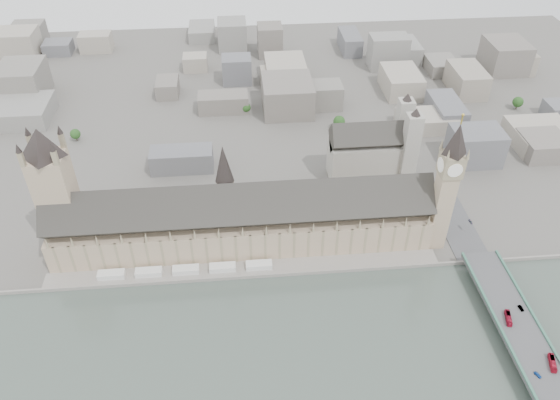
{
  "coord_description": "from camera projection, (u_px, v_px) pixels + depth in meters",
  "views": [
    {
      "loc": [
        0.55,
        -273.17,
        272.21
      ],
      "look_at": [
        27.14,
        21.79,
        37.28
      ],
      "focal_mm": 35.0,
      "sensor_mm": 36.0,
      "label": 1
    }
  ],
  "objects": [
    {
      "name": "ground",
      "position": [
        244.0,
        263.0,
        382.28
      ],
      "size": [
        900.0,
        900.0,
        0.0
      ],
      "primitive_type": "plane",
      "color": "#595651",
      "rests_on": "ground"
    },
    {
      "name": "embankment_wall",
      "position": [
        245.0,
        277.0,
        369.64
      ],
      "size": [
        600.0,
        1.5,
        3.0
      ],
      "primitive_type": "cube",
      "color": "gray",
      "rests_on": "ground"
    },
    {
      "name": "river_terrace",
      "position": [
        245.0,
        270.0,
        375.8
      ],
      "size": [
        270.0,
        15.0,
        2.0
      ],
      "primitive_type": "cube",
      "color": "gray",
      "rests_on": "ground"
    },
    {
      "name": "terrace_tents",
      "position": [
        186.0,
        270.0,
        371.51
      ],
      "size": [
        118.0,
        7.0,
        4.0
      ],
      "color": "silver",
      "rests_on": "river_terrace"
    },
    {
      "name": "palace_of_westminster",
      "position": [
        242.0,
        220.0,
        383.54
      ],
      "size": [
        265.0,
        40.73,
        55.44
      ],
      "color": "tan",
      "rests_on": "ground"
    },
    {
      "name": "elizabeth_tower",
      "position": [
        448.0,
        179.0,
        362.13
      ],
      "size": [
        17.0,
        17.0,
        107.5
      ],
      "color": "tan",
      "rests_on": "ground"
    },
    {
      "name": "victoria_tower",
      "position": [
        55.0,
        187.0,
        359.67
      ],
      "size": [
        30.0,
        30.0,
        100.0
      ],
      "color": "tan",
      "rests_on": "ground"
    },
    {
      "name": "central_tower",
      "position": [
        224.0,
        175.0,
        365.86
      ],
      "size": [
        13.0,
        13.0,
        48.0
      ],
      "color": "gray",
      "rests_on": "ground"
    },
    {
      "name": "westminster_bridge",
      "position": [
        524.0,
        344.0,
        322.21
      ],
      "size": [
        25.0,
        325.0,
        10.25
      ],
      "primitive_type": "cube",
      "color": "#474749",
      "rests_on": "ground"
    },
    {
      "name": "westminster_abbey",
      "position": [
        373.0,
        151.0,
        448.62
      ],
      "size": [
        68.0,
        36.0,
        64.0
      ],
      "color": "#A59F94",
      "rests_on": "ground"
    },
    {
      "name": "city_skyline_inland",
      "position": [
        234.0,
        81.0,
        561.64
      ],
      "size": [
        720.0,
        360.0,
        38.0
      ],
      "primitive_type": null,
      "color": "gray",
      "rests_on": "ground"
    },
    {
      "name": "park_trees",
      "position": [
        228.0,
        202.0,
        423.73
      ],
      "size": [
        110.0,
        30.0,
        15.0
      ],
      "primitive_type": null,
      "color": "#204318",
      "rests_on": "ground"
    },
    {
      "name": "red_bus_north",
      "position": [
        508.0,
        318.0,
        329.05
      ],
      "size": [
        5.63,
        12.22,
        3.31
      ],
      "primitive_type": "imported",
      "rotation": [
        0.0,
        0.0,
        -0.25
      ],
      "color": "#AD132E",
      "rests_on": "westminster_bridge"
    },
    {
      "name": "red_bus_south",
      "position": [
        552.0,
        363.0,
        304.16
      ],
      "size": [
        6.11,
        12.37,
        3.36
      ],
      "primitive_type": "imported",
      "rotation": [
        0.0,
        0.0,
        -0.29
      ],
      "color": "red",
      "rests_on": "westminster_bridge"
    },
    {
      "name": "car_blue",
      "position": [
        538.0,
        375.0,
        299.22
      ],
      "size": [
        3.5,
        4.79,
        1.52
      ],
      "primitive_type": "imported",
      "rotation": [
        0.0,
        0.0,
        0.44
      ],
      "color": "#17469A",
      "rests_on": "westminster_bridge"
    },
    {
      "name": "car_silver",
      "position": [
        521.0,
        308.0,
        336.13
      ],
      "size": [
        2.32,
        4.9,
        1.55
      ],
      "primitive_type": "imported",
      "rotation": [
        0.0,
        0.0,
        0.15
      ],
      "color": "gray",
      "rests_on": "westminster_bridge"
    },
    {
      "name": "car_approach",
      "position": [
        471.0,
        222.0,
        400.34
      ],
      "size": [
        2.62,
        4.86,
        1.34
      ],
      "primitive_type": "imported",
      "rotation": [
        0.0,
        0.0,
        0.17
      ],
      "color": "gray",
      "rests_on": "westminster_bridge"
    }
  ]
}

